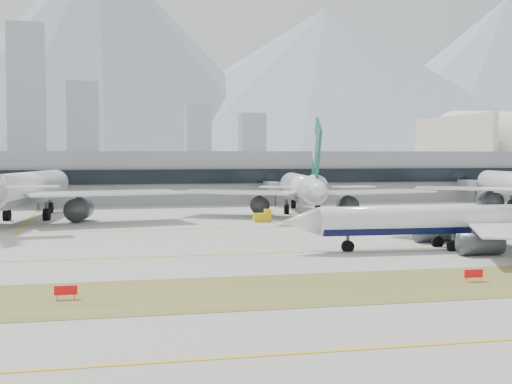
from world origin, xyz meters
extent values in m
plane|color=#9B9891|center=(0.00, 0.00, 0.00)|extent=(3000.00, 3000.00, 0.00)
cube|color=brown|center=(0.00, -32.00, 0.02)|extent=(360.00, 18.00, 0.06)
cube|color=yellow|center=(0.00, -5.00, 0.03)|extent=(360.00, 0.45, 0.04)
cube|color=yellow|center=(0.00, -55.00, 0.03)|extent=(360.00, 0.45, 0.04)
cube|color=yellow|center=(0.00, 30.00, 0.03)|extent=(360.00, 0.45, 0.04)
cylinder|color=white|center=(31.80, -6.18, 4.46)|extent=(37.17, 5.43, 4.05)
cube|color=black|center=(31.80, -6.18, 3.34)|extent=(36.40, 4.80, 1.82)
cone|color=white|center=(10.46, -5.38, 4.46)|extent=(5.81, 4.26, 4.05)
cube|color=white|center=(36.98, 4.86, 3.85)|extent=(15.39, 21.89, 0.24)
cylinder|color=#3F4247|center=(34.77, 1.20, 1.62)|extent=(6.28, 3.27, 3.04)
cube|color=#3F4247|center=(34.77, 1.20, 2.84)|extent=(2.58, 0.40, 1.42)
cube|color=white|center=(36.14, -17.58, 3.85)|extent=(16.52, 21.96, 0.24)
cylinder|color=#3F4247|center=(34.21, -13.76, 1.62)|extent=(6.28, 3.27, 3.04)
cube|color=#3F4247|center=(34.21, -13.76, 2.84)|extent=(2.58, 0.40, 1.42)
cylinder|color=#3F4247|center=(17.73, -5.65, 1.22)|extent=(0.49, 0.49, 2.43)
cylinder|color=black|center=(17.73, -5.65, 0.71)|extent=(1.85, 0.78, 1.82)
cylinder|color=#3F4247|center=(32.73, -8.85, 1.22)|extent=(0.49, 0.49, 2.43)
cylinder|color=black|center=(32.73, -8.85, 0.71)|extent=(1.85, 0.78, 1.82)
cylinder|color=#3F4247|center=(32.92, -3.59, 1.22)|extent=(0.49, 0.49, 2.43)
cylinder|color=black|center=(32.92, -3.59, 0.71)|extent=(1.85, 0.78, 1.82)
cylinder|color=white|center=(-31.66, 57.09, 7.08)|extent=(15.26, 49.01, 6.44)
cube|color=slate|center=(-31.66, 57.09, 5.31)|extent=(14.13, 47.87, 2.90)
cone|color=white|center=(-26.51, 84.66, 7.08)|extent=(7.69, 8.49, 6.44)
cube|color=white|center=(-15.89, 46.88, 6.11)|extent=(33.08, 19.99, 0.39)
cube|color=white|center=(-28.53, 28.32, 8.37)|extent=(9.55, 5.85, 0.26)
cylinder|color=#3F4247|center=(-21.00, 51.11, 2.57)|extent=(6.23, 8.86, 4.83)
cube|color=#3F4247|center=(-21.00, 51.11, 4.50)|extent=(1.09, 3.41, 2.25)
cylinder|color=#3F4247|center=(-28.27, 75.27, 1.93)|extent=(0.77, 0.77, 3.86)
cylinder|color=black|center=(-28.27, 75.27, 1.13)|extent=(1.64, 3.05, 2.90)
cylinder|color=#3F4247|center=(-36.02, 56.53, 1.93)|extent=(0.77, 0.77, 3.86)
cylinder|color=black|center=(-36.02, 56.53, 1.13)|extent=(1.64, 3.05, 2.90)
cylinder|color=#3F4247|center=(-27.80, 55.00, 1.93)|extent=(0.77, 0.77, 3.86)
cylinder|color=black|center=(-27.80, 55.00, 1.13)|extent=(1.64, 3.05, 2.90)
cylinder|color=white|center=(30.32, 60.01, 6.33)|extent=(12.67, 43.84, 5.75)
cube|color=slate|center=(30.32, 60.01, 4.74)|extent=(11.68, 42.84, 2.59)
cone|color=white|center=(34.35, 84.74, 6.33)|extent=(6.74, 7.48, 5.75)
cone|color=white|center=(26.05, 33.79, 7.04)|extent=(7.23, 10.46, 5.75)
cube|color=white|center=(44.62, 51.21, 5.46)|extent=(29.72, 18.43, 0.35)
cube|color=white|center=(33.72, 34.37, 7.48)|extent=(8.60, 5.40, 0.23)
cylinder|color=#3F4247|center=(39.97, 54.88, 2.30)|extent=(5.42, 7.85, 4.31)
cube|color=#3F4247|center=(39.97, 54.88, 4.03)|extent=(0.91, 3.05, 2.01)
cube|color=white|center=(13.97, 56.21, 5.46)|extent=(30.16, 25.14, 0.35)
cube|color=white|center=(18.96, 36.78, 7.48)|extent=(9.09, 7.44, 0.23)
cylinder|color=#3F4247|center=(19.54, 58.21, 2.30)|extent=(5.42, 7.85, 4.31)
cube|color=#3F4247|center=(19.54, 58.21, 4.03)|extent=(0.91, 3.05, 2.01)
cube|color=#155C43|center=(26.53, 36.77, 13.87)|extent=(2.44, 11.95, 15.42)
cube|color=#B6BAC0|center=(26.73, 37.96, 15.55)|extent=(1.50, 5.45, 6.60)
cylinder|color=#3F4247|center=(32.98, 76.32, 1.73)|extent=(0.69, 0.69, 3.45)
cylinder|color=black|center=(32.98, 76.32, 1.01)|extent=(1.41, 2.72, 2.59)
cylinder|color=#3F4247|center=(26.44, 59.42, 1.73)|extent=(0.69, 0.69, 3.45)
cylinder|color=black|center=(26.44, 59.42, 1.01)|extent=(1.41, 2.72, 2.59)
cylinder|color=#3F4247|center=(33.81, 58.22, 1.73)|extent=(0.69, 0.69, 3.45)
cylinder|color=black|center=(33.81, 58.22, 1.01)|extent=(1.41, 2.72, 2.59)
cone|color=white|center=(93.98, 86.95, 6.51)|extent=(6.75, 7.54, 5.92)
cube|color=white|center=(73.95, 56.93, 5.62)|extent=(31.14, 25.30, 0.36)
cylinder|color=#3F4247|center=(79.61, 59.17, 2.37)|extent=(5.37, 7.97, 4.44)
cube|color=#3F4247|center=(79.61, 59.17, 4.14)|extent=(0.84, 3.14, 2.07)
cylinder|color=#3F4247|center=(92.84, 78.24, 1.78)|extent=(0.71, 0.71, 3.55)
cylinder|color=black|center=(92.84, 78.24, 1.04)|extent=(1.37, 2.77, 2.66)
cylinder|color=#3F4247|center=(86.67, 60.64, 1.78)|extent=(0.71, 0.71, 3.55)
cylinder|color=black|center=(86.67, 60.64, 1.04)|extent=(1.37, 2.77, 2.66)
cube|color=gray|center=(0.00, 115.00, 7.50)|extent=(280.00, 42.00, 15.00)
cube|color=black|center=(0.00, 93.50, 7.95)|extent=(280.00, 1.20, 4.00)
cube|color=silver|center=(110.00, 135.00, 14.10)|extent=(2.00, 57.00, 27.90)
cube|color=red|center=(-20.79, -32.00, 0.90)|extent=(2.20, 0.15, 0.90)
cylinder|color=orange|center=(-21.59, -32.00, 0.25)|extent=(0.10, 0.10, 0.50)
cylinder|color=orange|center=(-19.99, -32.00, 0.25)|extent=(0.10, 0.10, 0.50)
cube|color=red|center=(22.67, -32.00, 0.90)|extent=(2.20, 0.15, 0.90)
cylinder|color=orange|center=(21.87, -32.00, 0.25)|extent=(0.10, 0.10, 0.50)
cylinder|color=orange|center=(23.47, -32.00, 0.25)|extent=(0.10, 0.10, 0.50)
cube|color=#D9B40B|center=(16.18, 41.40, 0.90)|extent=(3.50, 2.00, 1.80)
cube|color=#D9B40B|center=(17.38, 41.40, 2.10)|extent=(1.20, 1.80, 1.00)
cylinder|color=black|center=(14.98, 40.60, 0.35)|extent=(0.70, 0.30, 0.70)
cylinder|color=black|center=(14.98, 42.20, 0.35)|extent=(0.70, 0.30, 0.70)
cylinder|color=black|center=(17.38, 40.60, 0.35)|extent=(0.70, 0.30, 0.70)
cylinder|color=black|center=(17.38, 42.20, 0.35)|extent=(0.70, 0.30, 0.70)
cube|color=#949AA9|center=(-65.00, 450.00, 55.00)|extent=(26.00, 23.40, 110.00)
cube|color=#949AA9|center=(-25.00, 465.00, 35.00)|extent=(24.00, 21.60, 70.00)
cube|color=#949AA9|center=(65.00, 470.00, 27.50)|extent=(20.00, 18.00, 55.00)
cube|color=#949AA9|center=(110.00, 470.00, 24.00)|extent=(20.00, 18.00, 48.00)
cone|color=#9EA8B7|center=(0.00, 1400.00, 211.50)|extent=(900.00, 900.00, 470.00)
cone|color=#9EA8B7|center=(480.00, 1390.00, 157.50)|extent=(1120.00, 1120.00, 350.00)
cone|color=#9EA8B7|center=(950.00, 1430.00, 184.50)|extent=(1000.00, 1000.00, 410.00)
camera|label=1|loc=(-18.12, -102.47, 13.98)|focal=50.00mm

